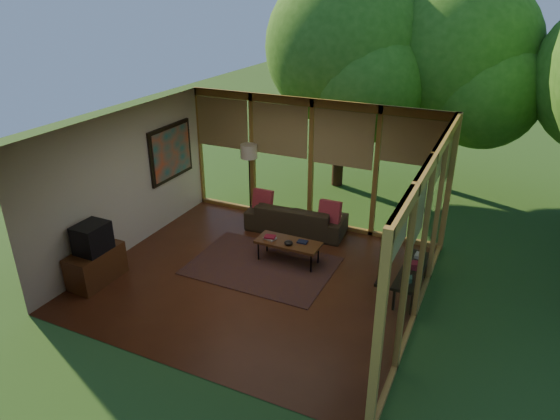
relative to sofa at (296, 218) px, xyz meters
The scene contains 25 objects.
floor 2.03m from the sofa, 87.00° to the right, with size 5.50×5.50×0.00m, color #592B17.
ceiling 3.13m from the sofa, 87.00° to the right, with size 5.50×5.50×0.00m, color silver.
wall_left 3.48m from the sofa, 142.91° to the right, with size 0.04×5.00×2.70m, color beige.
wall_front 4.62m from the sofa, 88.66° to the right, with size 5.50×0.04×2.70m, color beige.
window_wall_back 1.17m from the sofa, 78.15° to the left, with size 5.50×0.12×2.70m, color olive.
window_wall_right 3.64m from the sofa, 35.01° to the right, with size 0.12×5.00×2.70m, color olive.
tree_nw 4.31m from the sofa, 92.04° to the left, with size 3.71×3.71×5.29m.
tree_ne 5.37m from the sofa, 58.16° to the left, with size 3.60×3.60×5.10m.
rug 1.63m from the sofa, 89.89° to the right, with size 2.58×1.83×0.01m, color brown.
sofa is the anchor object (origin of this frame).
pillow_left 0.81m from the sofa, behind, with size 0.42×0.14×0.42m, color maroon.
pillow_right 0.81m from the sofa, ahead, with size 0.44×0.15×0.44m, color maroon.
ct_book_lower 1.31m from the sofa, 88.68° to the right, with size 0.21×0.15×0.03m, color #B2ADA1.
ct_book_upper 1.31m from the sofa, 88.68° to the right, with size 0.20×0.15×0.03m, color maroon.
ct_book_side 1.34m from the sofa, 61.69° to the right, with size 0.18×0.14×0.03m, color black.
ct_bowl 1.43m from the sofa, 72.33° to the right, with size 0.16×0.16×0.07m, color black.
media_cabinet 4.03m from the sofa, 125.92° to the right, with size 0.50×1.00×0.60m, color #5B3218.
television 4.06m from the sofa, 125.69° to the right, with size 0.45×0.55×0.50m, color black.
console_book_a 3.04m from the sofa, 34.39° to the right, with size 0.20×0.15×0.07m, color #345B47.
console_book_b 2.81m from the sofa, 26.79° to the right, with size 0.23×0.17×0.11m, color maroon.
console_book_c 2.66m from the sofa, 19.04° to the right, with size 0.23×0.17×0.06m, color #B2ADA1.
floor_lamp 1.69m from the sofa, 166.92° to the left, with size 0.36×0.36×1.65m.
coffee_table 1.31m from the sofa, 73.09° to the right, with size 1.20×0.50×0.43m.
side_console 2.83m from the sofa, 27.69° to the right, with size 0.60×1.40×0.46m.
wall_painting 2.95m from the sofa, 167.04° to the right, with size 0.06×1.35×1.15m.
Camera 1 is at (3.59, -6.66, 4.75)m, focal length 32.00 mm.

